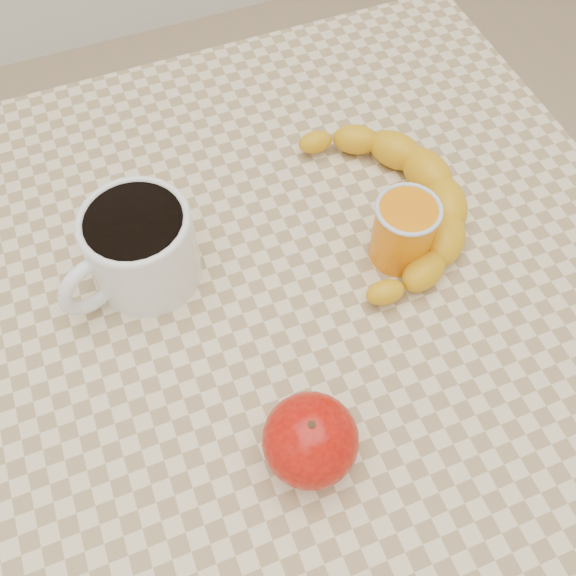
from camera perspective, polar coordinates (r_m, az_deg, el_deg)
name	(u,v)px	position (r m, az deg, el deg)	size (l,w,h in m)	color
ground	(288,487)	(1.35, 0.00, -17.30)	(3.00, 3.00, 0.00)	tan
table	(288,337)	(0.73, 0.00, -4.35)	(0.80, 0.80, 0.75)	beige
coffee_mug	(138,247)	(0.64, -13.15, 3.60)	(0.16, 0.14, 0.09)	white
orange_juice_glass	(403,231)	(0.66, 10.22, 5.04)	(0.07, 0.07, 0.08)	orange
apple	(310,440)	(0.55, 2.01, -13.35)	(0.10, 0.10, 0.08)	#8C0604
banana	(388,204)	(0.70, 8.90, 7.41)	(0.26, 0.32, 0.05)	gold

